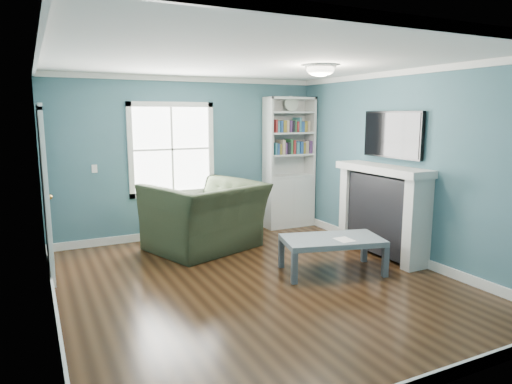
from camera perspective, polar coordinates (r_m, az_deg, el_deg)
name	(u,v)px	position (r m, az deg, el deg)	size (l,w,h in m)	color
floor	(258,283)	(5.61, 0.26, -11.26)	(5.00, 5.00, 0.00)	black
room_walls	(258,152)	(5.25, 0.28, 5.07)	(5.00, 5.00, 5.00)	#37616A
trim	(258,181)	(5.29, 0.27, 1.35)	(4.50, 5.00, 2.60)	white
window	(172,149)	(7.47, -10.45, 5.27)	(1.40, 0.06, 1.50)	white
bookshelf	(289,176)	(8.18, 4.11, 2.06)	(0.90, 0.35, 2.31)	silver
fireplace	(382,212)	(6.73, 15.51, -2.40)	(0.44, 1.58, 1.30)	black
tv	(393,135)	(6.68, 16.71, 6.89)	(0.06, 1.10, 0.65)	black
door	(45,191)	(6.15, -24.89, 0.07)	(0.12, 0.98, 2.17)	silver
ceiling_fixture	(320,69)	(5.81, 8.06, 14.98)	(0.38, 0.38, 0.15)	white
light_switch	(94,169)	(7.26, -19.54, 2.77)	(0.08, 0.01, 0.12)	white
recliner	(205,205)	(6.81, -6.34, -1.64)	(1.54, 1.00, 1.35)	black
coffee_table	(332,242)	(5.93, 9.50, -6.21)	(1.38, 0.97, 0.45)	#4E545E
paper_sheet	(344,240)	(5.85, 10.98, -5.87)	(0.19, 0.25, 0.00)	white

